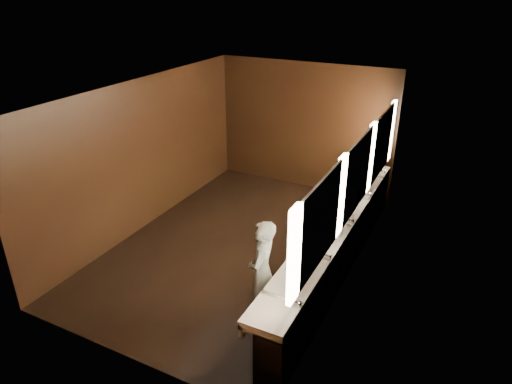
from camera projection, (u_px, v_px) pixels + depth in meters
floor at (240, 245)px, 8.23m from camera, size 6.00×6.00×0.00m
ceiling at (238, 90)px, 7.04m from camera, size 4.00×6.00×0.02m
wall_back at (304, 127)px, 10.06m from camera, size 4.00×0.02×2.80m
wall_front at (113, 265)px, 5.21m from camera, size 4.00×0.02×2.80m
wall_left at (144, 155)px, 8.45m from camera, size 0.02×6.00×2.80m
wall_right at (356, 197)px, 6.82m from camera, size 0.02×6.00×2.80m
sink_counter at (338, 245)px, 7.29m from camera, size 0.55×5.40×1.01m
mirror_band at (357, 175)px, 6.68m from camera, size 0.06×5.03×1.15m
person at (262, 271)px, 6.19m from camera, size 0.45×0.60×1.52m
trash_bin at (319, 260)px, 7.26m from camera, size 0.40×0.40×0.59m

